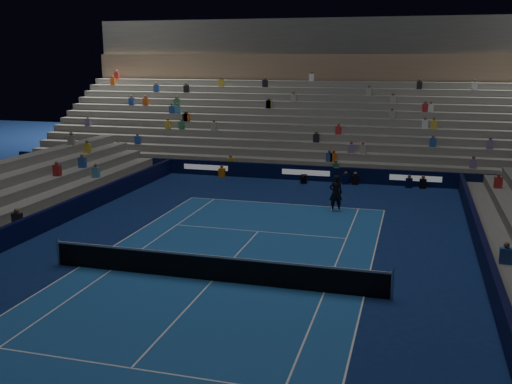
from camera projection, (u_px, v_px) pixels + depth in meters
name	position (u px, v px, depth m)	size (l,w,h in m)	color
ground	(213.00, 281.00, 21.40)	(90.00, 90.00, 0.00)	navy
court_surface	(213.00, 281.00, 21.40)	(10.97, 23.77, 0.01)	#1B5198
sponsor_barrier_far	(306.00, 173.00, 38.66)	(44.00, 0.25, 1.00)	black
sponsor_barrier_east	(497.00, 296.00, 18.78)	(0.25, 37.00, 1.00)	black
grandstand_main	(328.00, 116.00, 46.84)	(44.00, 15.20, 11.20)	slate
tennis_net	(212.00, 268.00, 21.29)	(12.90, 0.10, 1.10)	#B2B2B7
tennis_player	(336.00, 193.00, 30.79)	(0.72, 0.47, 1.98)	black
broadcast_camera	(304.00, 179.00, 37.88)	(0.48, 0.88, 0.54)	black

